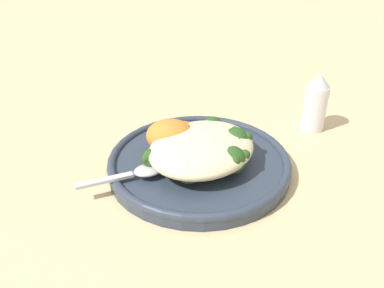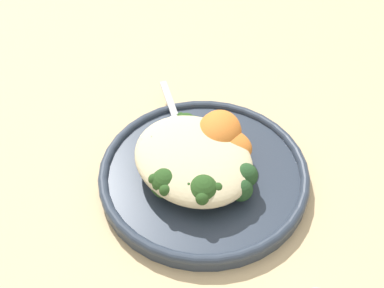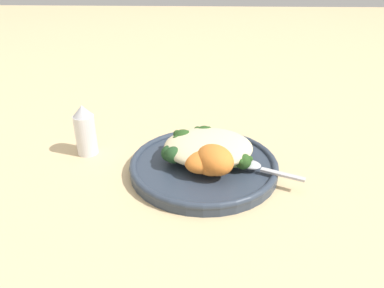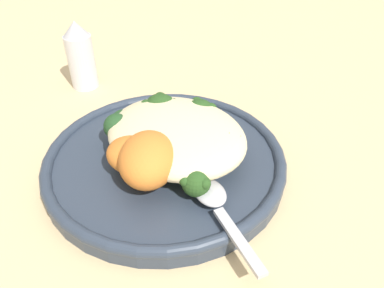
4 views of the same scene
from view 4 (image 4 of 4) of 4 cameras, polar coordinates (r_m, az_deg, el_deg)
ground_plane at (r=0.39m, az=-5.97°, el=-5.06°), size 4.00×4.00×0.00m
plate at (r=0.39m, az=-3.71°, el=-2.70°), size 0.25×0.25×0.02m
quinoa_mound at (r=0.38m, az=-2.43°, el=1.41°), size 0.15×0.13×0.04m
broccoli_stalk_0 at (r=0.34m, az=-1.10°, el=-4.61°), size 0.09×0.04×0.03m
broccoli_stalk_1 at (r=0.37m, az=2.03°, el=-0.63°), size 0.09×0.08×0.03m
broccoli_stalk_2 at (r=0.41m, az=0.15°, el=3.72°), size 0.04×0.11×0.04m
broccoli_stalk_3 at (r=0.41m, az=-4.81°, el=4.54°), size 0.07×0.07×0.04m
sweet_potato_chunk_0 at (r=0.35m, az=-7.98°, el=-3.18°), size 0.06×0.06×0.03m
sweet_potato_chunk_1 at (r=0.34m, az=-6.71°, el=-2.37°), size 0.08×0.09×0.05m
sweet_potato_chunk_2 at (r=0.36m, az=-7.71°, el=-1.66°), size 0.08×0.08×0.03m
kale_tuft at (r=0.40m, az=-9.39°, el=2.96°), size 0.05×0.05×0.03m
spoon at (r=0.33m, az=3.40°, el=-8.93°), size 0.11×0.06×0.01m
salt_shaker at (r=0.55m, az=-16.64°, el=12.78°), size 0.04×0.04×0.10m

